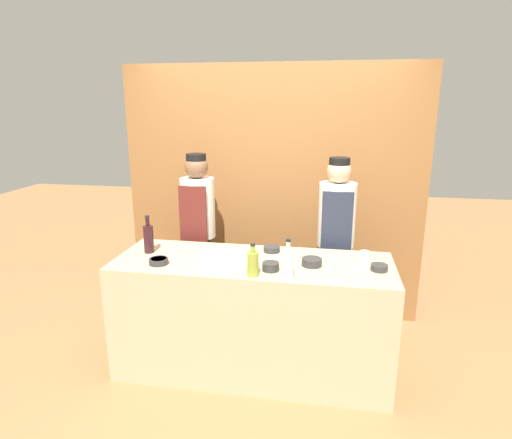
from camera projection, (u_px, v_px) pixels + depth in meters
ground_plane at (253, 367)px, 3.43m from camera, size 14.00×14.00×0.00m
cabinet_wall at (273, 193)px, 4.15m from camera, size 2.84×0.18×2.40m
counter at (253, 316)px, 3.31m from camera, size 2.08×0.73×0.91m
sauce_bowl_white at (379, 267)px, 3.00m from camera, size 0.12×0.12×0.04m
sauce_bowl_purple at (159, 261)px, 3.12m from camera, size 0.14×0.14×0.04m
sauce_bowl_yellow at (271, 266)px, 3.00m from camera, size 0.12×0.12×0.06m
sauce_bowl_green at (312, 262)px, 3.09m from camera, size 0.15×0.15×0.05m
sauce_bowl_red at (272, 249)px, 3.38m from camera, size 0.13×0.13×0.04m
cutting_board at (227, 257)px, 3.23m from camera, size 0.40×0.23×0.02m
bottle_oil at (253, 263)px, 2.90m from camera, size 0.08×0.08×0.23m
bottle_clear at (288, 263)px, 2.85m from camera, size 0.07×0.07×0.28m
bottle_wine at (149, 238)px, 3.34m from camera, size 0.08×0.08×0.30m
cup_cream at (365, 257)px, 3.13m from camera, size 0.07×0.07×0.09m
chef_left at (199, 234)px, 3.90m from camera, size 0.31×0.31×1.62m
chef_right at (335, 242)px, 3.70m from camera, size 0.32×0.32×1.61m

